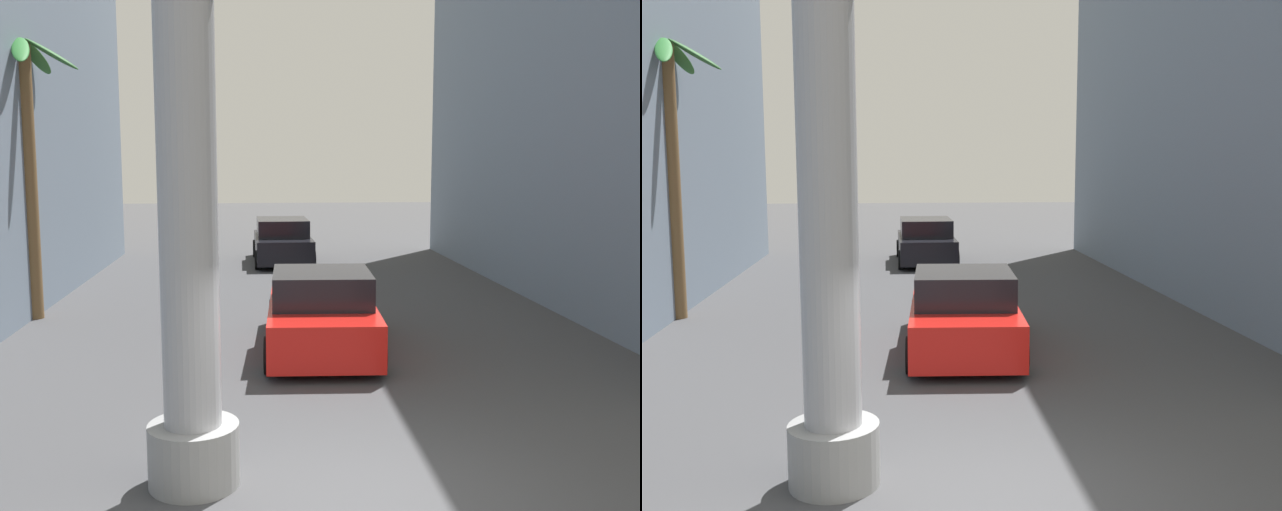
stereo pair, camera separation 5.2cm
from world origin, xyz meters
The scene contains 5 objects.
ground_plane centered at (0.00, 10.00, 0.00)m, with size 88.29×88.29×0.00m, color #424244.
street_lamp centered at (6.10, 6.12, 4.70)m, with size 2.32×0.28×7.89m.
car_lead centered at (0.13, 6.33, 0.70)m, with size 2.26×4.74×1.56m.
car_far centered at (-0.16, 18.19, 0.74)m, with size 2.11×4.50×1.56m.
palm_tree_mid_left centered at (-6.17, 9.61, 3.77)m, with size 2.46×2.47×6.30m.
Camera 2 is at (-1.05, -6.97, 3.60)m, focal length 40.00 mm.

